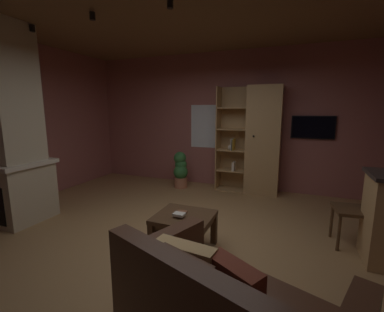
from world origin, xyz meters
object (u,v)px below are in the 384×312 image
at_px(coffee_table, 184,222).
at_px(potted_floor_plant, 181,169).
at_px(table_book_0, 182,212).
at_px(wall_mounted_tv, 313,127).
at_px(bookshelf_cabinet, 259,141).
at_px(dining_chair, 362,205).
at_px(table_book_1, 179,214).
at_px(stone_fireplace, 8,135).

xyz_separation_m(coffee_table, potted_floor_plant, (-1.07, 2.31, 0.05)).
bearing_deg(table_book_0, wall_mounted_tv, 60.62).
relative_size(bookshelf_cabinet, coffee_table, 3.17).
distance_m(dining_chair, potted_floor_plant, 3.38).
relative_size(table_book_1, potted_floor_plant, 0.17).
bearing_deg(coffee_table, potted_floor_plant, 114.93).
relative_size(dining_chair, wall_mounted_tv, 1.20).
relative_size(dining_chair, potted_floor_plant, 1.19).
height_order(table_book_1, potted_floor_plant, potted_floor_plant).
bearing_deg(bookshelf_cabinet, table_book_0, -102.77).
height_order(dining_chair, potted_floor_plant, dining_chair).
xyz_separation_m(table_book_0, dining_chair, (2.01, 0.79, 0.09)).
height_order(bookshelf_cabinet, table_book_0, bookshelf_cabinet).
relative_size(stone_fireplace, potted_floor_plant, 3.69).
bearing_deg(table_book_0, potted_floor_plant, 114.37).
bearing_deg(stone_fireplace, table_book_0, 3.78).
height_order(table_book_0, wall_mounted_tv, wall_mounted_tv).
xyz_separation_m(table_book_1, potted_floor_plant, (-1.05, 2.39, -0.07)).
distance_m(bookshelf_cabinet, table_book_0, 2.63).
bearing_deg(table_book_1, stone_fireplace, -178.98).
bearing_deg(potted_floor_plant, table_book_0, -65.63).
relative_size(table_book_0, table_book_1, 0.89).
distance_m(stone_fireplace, bookshelf_cabinet, 4.23).
bearing_deg(stone_fireplace, coffee_table, 2.66).
height_order(bookshelf_cabinet, dining_chair, bookshelf_cabinet).
height_order(bookshelf_cabinet, table_book_1, bookshelf_cabinet).
xyz_separation_m(table_book_0, potted_floor_plant, (-1.02, 2.26, -0.05)).
bearing_deg(bookshelf_cabinet, wall_mounted_tv, 12.38).
xyz_separation_m(bookshelf_cabinet, wall_mounted_tv, (0.96, 0.21, 0.28)).
height_order(stone_fireplace, bookshelf_cabinet, stone_fireplace).
height_order(stone_fireplace, table_book_0, stone_fireplace).
xyz_separation_m(stone_fireplace, coffee_table, (2.75, 0.13, -0.95)).
distance_m(bookshelf_cabinet, table_book_1, 2.75).
bearing_deg(wall_mounted_tv, bookshelf_cabinet, -167.62).
relative_size(coffee_table, potted_floor_plant, 0.87).
bearing_deg(potted_floor_plant, table_book_1, -66.37).
relative_size(bookshelf_cabinet, potted_floor_plant, 2.74).
bearing_deg(coffee_table, bookshelf_cabinet, 78.54).
relative_size(stone_fireplace, dining_chair, 3.10).
relative_size(stone_fireplace, table_book_0, 24.14).
bearing_deg(potted_floor_plant, stone_fireplace, -124.45).
height_order(dining_chair, wall_mounted_tv, wall_mounted_tv).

